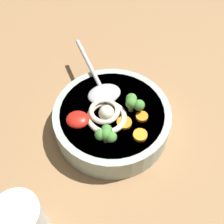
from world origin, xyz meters
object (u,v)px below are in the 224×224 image
object	(u,v)px
soup_bowl	(112,120)
drinking_glass	(24,224)
soup_spoon	(101,88)
noodle_pile	(106,115)

from	to	relation	value
soup_bowl	drinking_glass	xyz separation A→B (cm)	(10.41, 19.89, 2.63)
soup_spoon	noodle_pile	bearing A→B (deg)	166.06
soup_bowl	drinking_glass	bearing A→B (deg)	62.37
noodle_pile	drinking_glass	xyz separation A→B (cm)	(9.50, 18.49, -0.81)
soup_spoon	drinking_glass	bearing A→B (deg)	134.69
soup_spoon	drinking_glass	distance (cm)	25.70
soup_bowl	soup_spoon	distance (cm)	6.00
noodle_pile	soup_spoon	xyz separation A→B (cm)	(1.34, -5.88, -0.15)
noodle_pile	drinking_glass	size ratio (longest dim) A/B	0.71
soup_bowl	drinking_glass	distance (cm)	22.61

